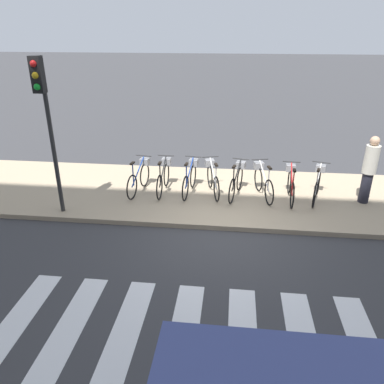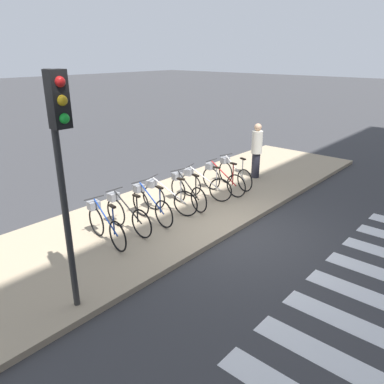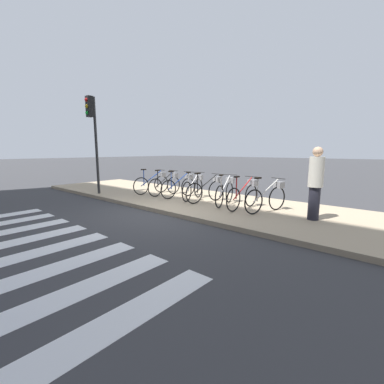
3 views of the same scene
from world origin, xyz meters
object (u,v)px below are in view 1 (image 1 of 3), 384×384
parked_bicycle_1 (164,176)px  parked_bicycle_5 (263,181)px  traffic_light (44,106)px  parked_bicycle_2 (190,177)px  parked_bicycle_6 (291,183)px  pedestrian (369,168)px  parked_bicycle_4 (237,180)px  parked_bicycle_0 (140,176)px  parked_bicycle_3 (212,178)px  parked_bicycle_7 (318,184)px

parked_bicycle_1 → parked_bicycle_5: (2.68, -0.03, 0.00)m
traffic_light → parked_bicycle_2: bearing=28.2°
parked_bicycle_1 → parked_bicycle_6: (3.41, -0.14, 0.00)m
parked_bicycle_1 → parked_bicycle_2: 0.73m
parked_bicycle_2 → pedestrian: pedestrian is taller
parked_bicycle_4 → parked_bicycle_5: (0.68, 0.02, 0.00)m
parked_bicycle_5 → parked_bicycle_6: same height
parked_bicycle_6 → pedestrian: 1.95m
parked_bicycle_0 → parked_bicycle_3: same height
parked_bicycle_0 → parked_bicycle_2: 1.39m
parked_bicycle_3 → parked_bicycle_0: bearing=-176.5°
parked_bicycle_5 → parked_bicycle_6: size_ratio=0.97×
parked_bicycle_1 → traffic_light: (-2.28, -1.62, 2.19)m
pedestrian → traffic_light: size_ratio=0.48×
parked_bicycle_0 → parked_bicycle_7: 4.75m
parked_bicycle_0 → parked_bicycle_1: (0.65, 0.08, 0.00)m
parked_bicycle_6 → traffic_light: 6.26m
traffic_light → parked_bicycle_5: bearing=17.7°
parked_bicycle_5 → parked_bicycle_7: 1.42m
parked_bicycle_5 → parked_bicycle_3: bearing=177.2°
parked_bicycle_5 → pedestrian: (2.61, -0.10, 0.50)m
parked_bicycle_3 → pedestrian: bearing=-2.4°
parked_bicycle_2 → parked_bicycle_7: 3.37m
parked_bicycle_1 → parked_bicycle_6: size_ratio=1.00×
parked_bicycle_6 → parked_bicycle_5: bearing=171.2°
parked_bicycle_7 → traffic_light: (-6.37, -1.54, 2.19)m
parked_bicycle_0 → parked_bicycle_4: bearing=0.8°
parked_bicycle_0 → parked_bicycle_5: 3.34m
parked_bicycle_2 → parked_bicycle_3: size_ratio=1.02×
traffic_light → parked_bicycle_7: bearing=13.6°
parked_bicycle_4 → parked_bicycle_6: same height
parked_bicycle_6 → pedestrian: size_ratio=0.91×
parked_bicycle_0 → parked_bicycle_1: same height
parked_bicycle_7 → pedestrian: (1.19, -0.05, 0.50)m
parked_bicycle_0 → pedestrian: (5.94, -0.05, 0.50)m
parked_bicycle_0 → parked_bicycle_4: (2.65, 0.04, 0.00)m
parked_bicycle_7 → parked_bicycle_0: bearing=-179.9°
parked_bicycle_1 → parked_bicycle_5: size_ratio=1.03×
parked_bicycle_7 → parked_bicycle_4: bearing=179.3°
parked_bicycle_0 → parked_bicycle_5: (3.34, 0.06, 0.00)m
parked_bicycle_3 → parked_bicycle_5: 1.35m
parked_bicycle_0 → traffic_light: traffic_light is taller
parked_bicycle_6 → parked_bicycle_7: (0.69, 0.07, 0.00)m
parked_bicycle_0 → traffic_light: (-1.62, -1.53, 2.19)m
parked_bicycle_6 → traffic_light: size_ratio=0.44×
parked_bicycle_1 → traffic_light: 3.54m
parked_bicycle_2 → parked_bicycle_4: bearing=-2.2°
parked_bicycle_1 → parked_bicycle_5: same height
parked_bicycle_2 → parked_bicycle_5: size_ratio=1.02×
parked_bicycle_2 → parked_bicycle_6: 2.68m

